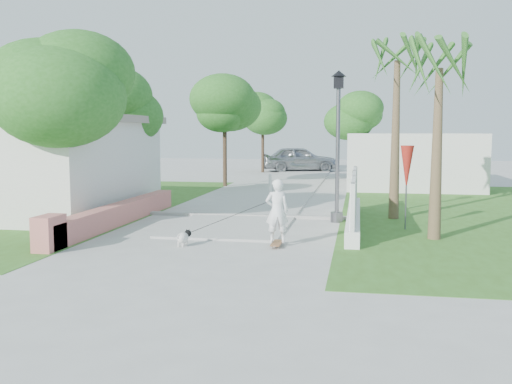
% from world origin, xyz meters
% --- Properties ---
extents(ground, '(90.00, 90.00, 0.00)m').
position_xyz_m(ground, '(0.00, 0.00, 0.00)').
color(ground, '#B7B7B2').
rests_on(ground, ground).
extents(path_strip, '(3.20, 36.00, 0.06)m').
position_xyz_m(path_strip, '(0.00, 20.00, 0.03)').
color(path_strip, '#B7B7B2').
rests_on(path_strip, ground).
extents(curb, '(6.50, 0.25, 0.10)m').
position_xyz_m(curb, '(0.00, 6.00, 0.05)').
color(curb, '#999993').
rests_on(curb, ground).
extents(grass_left, '(8.00, 20.00, 0.01)m').
position_xyz_m(grass_left, '(-7.00, 8.00, 0.01)').
color(grass_left, '#39631F').
rests_on(grass_left, ground).
extents(grass_right, '(8.00, 20.00, 0.01)m').
position_xyz_m(grass_right, '(7.00, 8.00, 0.01)').
color(grass_right, '#39631F').
rests_on(grass_right, ground).
extents(pink_wall, '(0.45, 8.20, 0.80)m').
position_xyz_m(pink_wall, '(-3.30, 3.55, 0.31)').
color(pink_wall, '#C86D66').
rests_on(pink_wall, ground).
extents(house_left, '(8.40, 7.40, 3.23)m').
position_xyz_m(house_left, '(-8.00, 6.00, 1.64)').
color(house_left, silver).
rests_on(house_left, ground).
extents(lattice_fence, '(0.35, 7.00, 1.50)m').
position_xyz_m(lattice_fence, '(3.40, 5.00, 0.54)').
color(lattice_fence, white).
rests_on(lattice_fence, ground).
extents(building_right, '(6.00, 8.00, 2.60)m').
position_xyz_m(building_right, '(6.00, 18.00, 1.30)').
color(building_right, silver).
rests_on(building_right, ground).
extents(street_lamp, '(0.44, 0.44, 4.44)m').
position_xyz_m(street_lamp, '(2.90, 5.50, 2.43)').
color(street_lamp, '#59595E').
rests_on(street_lamp, ground).
extents(bollard, '(0.14, 0.14, 1.09)m').
position_xyz_m(bollard, '(0.20, 10.00, 0.58)').
color(bollard, white).
rests_on(bollard, ground).
extents(patio_umbrella, '(0.36, 0.36, 2.30)m').
position_xyz_m(patio_umbrella, '(4.80, 4.50, 1.69)').
color(patio_umbrella, '#59595E').
rests_on(patio_umbrella, ground).
extents(tree_left_near, '(3.60, 3.60, 5.28)m').
position_xyz_m(tree_left_near, '(-4.48, 2.98, 3.82)').
color(tree_left_near, '#4C3826').
rests_on(tree_left_near, ground).
extents(tree_left_mid, '(3.20, 3.20, 4.85)m').
position_xyz_m(tree_left_mid, '(-5.48, 8.48, 3.50)').
color(tree_left_mid, '#4C3826').
rests_on(tree_left_mid, ground).
extents(tree_path_left, '(3.40, 3.40, 5.23)m').
position_xyz_m(tree_path_left, '(-2.98, 15.98, 3.82)').
color(tree_path_left, '#4C3826').
rests_on(tree_path_left, ground).
extents(tree_path_right, '(3.00, 3.00, 4.79)m').
position_xyz_m(tree_path_right, '(3.22, 19.98, 3.49)').
color(tree_path_right, '#4C3826').
rests_on(tree_path_right, ground).
extents(tree_path_far, '(3.20, 3.20, 5.17)m').
position_xyz_m(tree_path_far, '(-2.78, 25.98, 3.82)').
color(tree_path_far, '#4C3826').
rests_on(tree_path_far, ground).
extents(palm_far, '(1.80, 1.80, 5.30)m').
position_xyz_m(palm_far, '(4.60, 6.50, 4.48)').
color(palm_far, brown).
rests_on(palm_far, ground).
extents(palm_near, '(1.80, 1.80, 4.70)m').
position_xyz_m(palm_near, '(5.40, 3.20, 3.95)').
color(palm_near, brown).
rests_on(palm_near, ground).
extents(skateboarder, '(2.47, 0.80, 1.58)m').
position_xyz_m(skateboarder, '(1.04, 1.57, 0.74)').
color(skateboarder, '#955F3B').
rests_on(skateboarder, ground).
extents(dog, '(0.37, 0.53, 0.38)m').
position_xyz_m(dog, '(-0.49, 1.26, 0.21)').
color(dog, silver).
rests_on(dog, ground).
extents(parked_car, '(5.38, 3.18, 1.72)m').
position_xyz_m(parked_car, '(-0.46, 27.27, 0.86)').
color(parked_car, '#A7A8AF').
rests_on(parked_car, ground).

